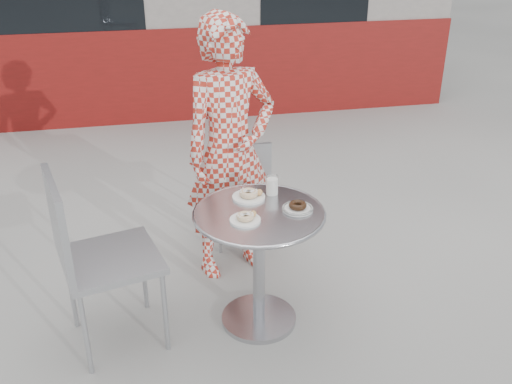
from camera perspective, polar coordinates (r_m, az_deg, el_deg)
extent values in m
plane|color=#A5A39D|center=(3.28, -0.03, -13.26)|extent=(60.00, 60.00, 0.00)
cube|color=maroon|center=(6.38, -6.92, 11.68)|extent=(6.02, 0.20, 1.00)
cylinder|color=silver|center=(3.32, 0.28, -12.48)|extent=(0.42, 0.42, 0.03)
cylinder|color=silver|center=(3.12, 0.30, -7.67)|extent=(0.07, 0.07, 0.67)
cylinder|color=silver|center=(2.94, 0.31, -2.16)|extent=(0.67, 0.67, 0.02)
torus|color=silver|center=(2.94, 0.31, -2.16)|extent=(0.69, 0.69, 0.02)
cube|color=#ABADB2|center=(3.89, -1.77, 0.42)|extent=(0.37, 0.37, 0.03)
cube|color=#ABADB2|center=(3.64, -1.33, 2.04)|extent=(0.37, 0.03, 0.37)
cube|color=#ABADB2|center=(3.00, -14.25, -6.56)|extent=(0.57, 0.57, 0.03)
cube|color=#ABADB2|center=(2.86, -19.14, -3.24)|extent=(0.15, 0.46, 0.47)
imported|color=#B1281B|center=(3.41, -2.60, 4.11)|extent=(0.68, 0.55, 1.61)
cylinder|color=white|center=(3.07, -0.73, -0.51)|extent=(0.18, 0.18, 0.01)
torus|color=tan|center=(3.06, -0.73, -0.13)|extent=(0.10, 0.10, 0.03)
sphere|color=#B77A3F|center=(3.07, 0.34, -0.04)|extent=(0.04, 0.04, 0.04)
cylinder|color=white|center=(2.85, -1.09, -2.81)|extent=(0.16, 0.16, 0.01)
torus|color=tan|center=(2.84, -1.10, -2.46)|extent=(0.09, 0.09, 0.03)
sphere|color=#B77A3F|center=(2.86, -0.26, -2.16)|extent=(0.03, 0.03, 0.03)
cylinder|color=white|center=(2.96, 4.18, -1.68)|extent=(0.16, 0.16, 0.01)
torus|color=black|center=(2.95, 4.19, -1.32)|extent=(0.09, 0.09, 0.03)
torus|color=black|center=(2.96, 4.18, -1.62)|extent=(0.16, 0.16, 0.01)
cylinder|color=white|center=(3.10, 1.62, 0.55)|extent=(0.06, 0.06, 0.09)
cylinder|color=white|center=(3.09, 1.62, 0.70)|extent=(0.07, 0.07, 0.11)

